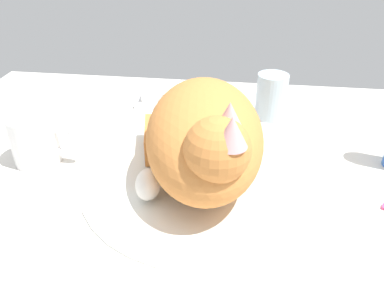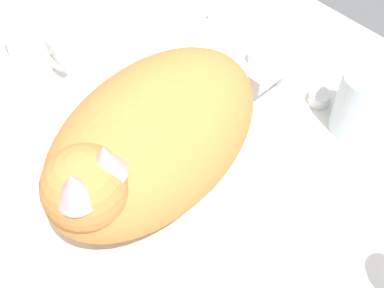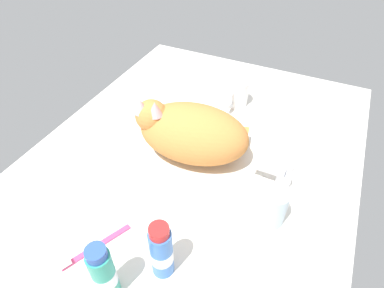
# 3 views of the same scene
# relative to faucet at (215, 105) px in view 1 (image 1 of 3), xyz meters

# --- Properties ---
(ground_plane) EXTENTS (1.10, 0.83, 0.03)m
(ground_plane) POSITION_rel_faucet_xyz_m (0.00, -0.23, -0.04)
(ground_plane) COLOR silver
(sink_basin) EXTENTS (0.38, 0.38, 0.01)m
(sink_basin) POSITION_rel_faucet_xyz_m (0.00, -0.23, -0.02)
(sink_basin) COLOR silver
(sink_basin) RESTS_ON ground_plane
(faucet) EXTENTS (0.14, 0.09, 0.05)m
(faucet) POSITION_rel_faucet_xyz_m (0.00, 0.00, 0.00)
(faucet) COLOR silver
(faucet) RESTS_ON ground_plane
(cat) EXTENTS (0.22, 0.30, 0.17)m
(cat) POSITION_rel_faucet_xyz_m (-0.00, -0.23, 0.06)
(cat) COLOR #D17F3D
(cat) RESTS_ON sink_basin
(coffee_mug) EXTENTS (0.12, 0.08, 0.08)m
(coffee_mug) POSITION_rel_faucet_xyz_m (-0.28, -0.21, 0.02)
(coffee_mug) COLOR white
(coffee_mug) RESTS_ON ground_plane
(rinse_cup) EXTENTS (0.06, 0.06, 0.09)m
(rinse_cup) POSITION_rel_faucet_xyz_m (0.11, 0.01, 0.02)
(rinse_cup) COLOR silver
(rinse_cup) RESTS_ON ground_plane
(soap_dish) EXTENTS (0.09, 0.06, 0.01)m
(soap_dish) POSITION_rel_faucet_xyz_m (-0.13, 0.04, -0.02)
(soap_dish) COLOR white
(soap_dish) RESTS_ON ground_plane
(soap_bar) EXTENTS (0.07, 0.05, 0.02)m
(soap_bar) POSITION_rel_faucet_xyz_m (-0.13, 0.04, -0.00)
(soap_bar) COLOR white
(soap_bar) RESTS_ON soap_dish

